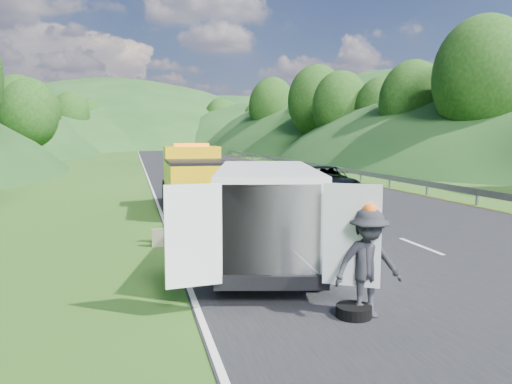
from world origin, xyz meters
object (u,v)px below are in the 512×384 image
object	(u,v)px
tow_truck	(195,178)
worker	(367,318)
child	(227,254)
passing_suv	(325,198)
suitcase	(157,238)
white_van	(266,210)
spare_tire	(354,318)
woman	(188,244)

from	to	relation	value
tow_truck	worker	distance (m)	13.66
child	passing_suv	world-z (taller)	passing_suv
child	worker	size ratio (longest dim) A/B	0.58
worker	suitcase	xyz separation A→B (m)	(-3.30, 6.62, 0.26)
child	suitcase	bearing A→B (deg)	175.17
tow_truck	worker	world-z (taller)	tow_truck
tow_truck	white_van	size ratio (longest dim) A/B	0.90
tow_truck	child	world-z (taller)	tow_truck
spare_tire	passing_suv	world-z (taller)	passing_suv
woman	spare_tire	xyz separation A→B (m)	(2.20, -6.65, 0.00)
white_van	passing_suv	distance (m)	13.87
woman	worker	world-z (taller)	worker
tow_truck	suitcase	xyz separation A→B (m)	(-1.94, -6.91, -1.12)
spare_tire	child	bearing A→B (deg)	103.75
white_van	passing_suv	bearing A→B (deg)	75.28
worker	spare_tire	world-z (taller)	worker
white_van	child	size ratio (longest dim) A/B	6.61
white_van	woman	size ratio (longest dim) A/B	4.23
white_van	child	world-z (taller)	white_van
suitcase	worker	bearing A→B (deg)	-63.51
woman	passing_suv	world-z (taller)	woman
tow_truck	passing_suv	bearing A→B (deg)	20.31
spare_tire	passing_suv	xyz separation A→B (m)	(5.85, 16.00, 0.00)
woman	worker	bearing A→B (deg)	-155.07
white_van	tow_truck	bearing A→B (deg)	106.30
worker	passing_suv	bearing A→B (deg)	70.70
tow_truck	passing_suv	size ratio (longest dim) A/B	1.17
suitcase	spare_tire	size ratio (longest dim) A/B	0.82
child	spare_tire	size ratio (longest dim) A/B	1.75
woman	child	size ratio (longest dim) A/B	1.56
suitcase	spare_tire	xyz separation A→B (m)	(3.07, -6.56, -0.26)
white_van	passing_suv	world-z (taller)	white_van
white_van	woman	xyz separation A→B (m)	(-1.62, 2.86, -1.38)
suitcase	white_van	bearing A→B (deg)	-48.05
worker	passing_suv	xyz separation A→B (m)	(5.63, 16.05, 0.00)
worker	suitcase	distance (m)	7.40
suitcase	passing_suv	distance (m)	12.99
tow_truck	suitcase	distance (m)	7.27
spare_tire	tow_truck	bearing A→B (deg)	94.78
woman	suitcase	xyz separation A→B (m)	(-0.87, -0.09, 0.26)
white_van	passing_suv	xyz separation A→B (m)	(6.43, 12.20, -1.38)
child	spare_tire	world-z (taller)	child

